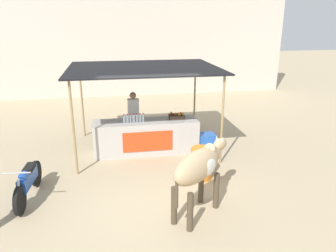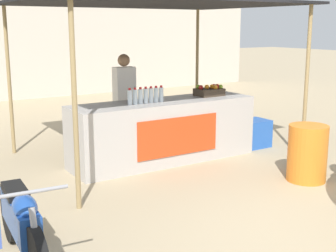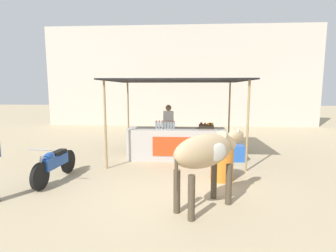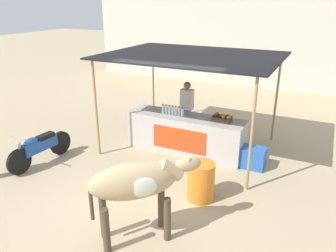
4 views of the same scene
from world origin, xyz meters
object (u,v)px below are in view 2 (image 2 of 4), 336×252
at_px(water_barrel, 307,153).
at_px(fruit_crate, 210,91).
at_px(vendor_behind_counter, 125,103).
at_px(cooler_box, 251,134).
at_px(stall_counter, 164,131).
at_px(motorcycle_parked, 21,222).

bearing_deg(water_barrel, fruit_crate, 96.60).
bearing_deg(vendor_behind_counter, cooler_box, -22.56).
bearing_deg(stall_counter, fruit_crate, 3.28).
bearing_deg(stall_counter, cooler_box, -3.18).
xyz_separation_m(water_barrel, motorcycle_parked, (-3.97, -0.30, 0.04)).
height_order(fruit_crate, cooler_box, fruit_crate).
relative_size(stall_counter, water_barrel, 3.84).
bearing_deg(motorcycle_parked, fruit_crate, 30.77).
distance_m(stall_counter, fruit_crate, 1.08).
bearing_deg(water_barrel, vendor_behind_counter, 118.80).
relative_size(vendor_behind_counter, cooler_box, 2.75).
bearing_deg(cooler_box, water_barrel, -108.70).
bearing_deg(fruit_crate, stall_counter, -176.72).
relative_size(stall_counter, vendor_behind_counter, 1.82).
bearing_deg(fruit_crate, cooler_box, -10.31).
height_order(stall_counter, cooler_box, stall_counter).
bearing_deg(fruit_crate, water_barrel, -83.40).
xyz_separation_m(vendor_behind_counter, cooler_box, (2.05, -0.85, -0.61)).
relative_size(fruit_crate, cooler_box, 0.73).
height_order(stall_counter, vendor_behind_counter, vendor_behind_counter).
distance_m(fruit_crate, vendor_behind_counter, 1.42).
bearing_deg(motorcycle_parked, stall_counter, 37.65).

